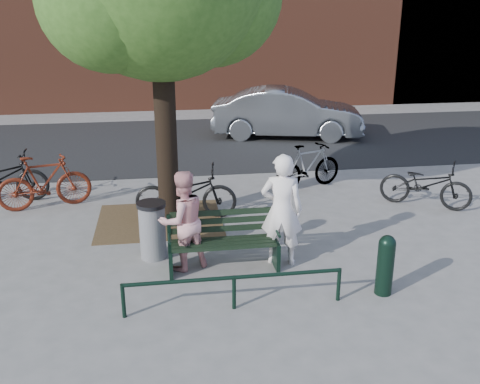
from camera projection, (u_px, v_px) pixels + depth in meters
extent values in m
plane|color=gray|center=(224.00, 269.00, 8.57)|extent=(90.00, 90.00, 0.00)
cube|color=brown|center=(160.00, 220.00, 10.48)|extent=(2.40, 2.00, 0.02)
cube|color=black|center=(191.00, 142.00, 16.50)|extent=(40.00, 7.00, 0.01)
cube|color=black|center=(171.00, 260.00, 8.38)|extent=(0.06, 0.52, 0.45)
cube|color=black|center=(169.00, 228.00, 8.44)|extent=(0.06, 0.06, 0.44)
cylinder|color=black|center=(170.00, 239.00, 8.15)|extent=(0.04, 0.36, 0.04)
cube|color=black|center=(275.00, 253.00, 8.61)|extent=(0.06, 0.52, 0.45)
cube|color=black|center=(273.00, 222.00, 8.68)|extent=(0.06, 0.06, 0.44)
cylinder|color=black|center=(277.00, 232.00, 8.38)|extent=(0.04, 0.36, 0.04)
cube|color=black|center=(224.00, 243.00, 8.42)|extent=(1.64, 0.46, 0.04)
cube|color=black|center=(222.00, 221.00, 8.54)|extent=(1.64, 0.03, 0.47)
cylinder|color=black|center=(123.00, 301.00, 7.15)|extent=(0.06, 0.06, 0.50)
cylinder|color=black|center=(234.00, 292.00, 7.36)|extent=(0.06, 0.06, 0.50)
cylinder|color=black|center=(339.00, 284.00, 7.57)|extent=(0.06, 0.06, 0.50)
cylinder|color=black|center=(234.00, 278.00, 7.29)|extent=(3.00, 0.06, 0.06)
cylinder|color=black|center=(166.00, 125.00, 9.88)|extent=(0.40, 0.40, 3.80)
imported|color=white|center=(282.00, 210.00, 8.49)|extent=(0.76, 0.60, 1.84)
imported|color=pink|center=(183.00, 221.00, 8.35)|extent=(0.96, 0.86, 1.62)
cylinder|color=black|center=(385.00, 269.00, 7.71)|extent=(0.25, 0.25, 0.80)
sphere|color=black|center=(387.00, 244.00, 7.58)|extent=(0.25, 0.25, 0.25)
cylinder|color=gray|center=(153.00, 232.00, 8.82)|extent=(0.43, 0.43, 0.91)
cylinder|color=black|center=(151.00, 205.00, 8.66)|extent=(0.48, 0.48, 0.06)
imported|color=#55190C|center=(44.00, 182.00, 10.98)|extent=(1.95, 0.97, 1.13)
imported|color=black|center=(186.00, 192.00, 10.49)|extent=(2.06, 0.93, 1.05)
imported|color=gray|center=(308.00, 166.00, 12.21)|extent=(1.81, 1.05, 1.05)
imported|color=black|center=(426.00, 184.00, 11.09)|extent=(1.91, 1.54, 0.97)
imported|color=slate|center=(287.00, 113.00, 16.95)|extent=(4.97, 2.69, 1.55)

